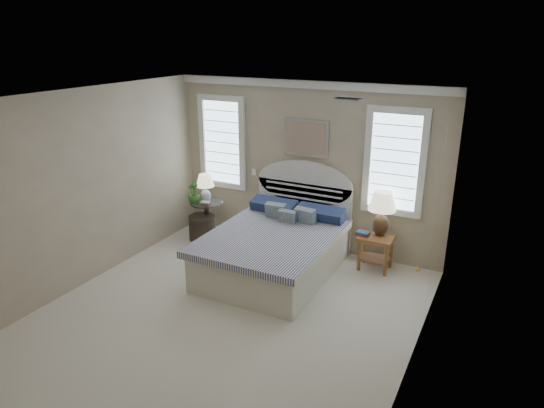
{
  "coord_description": "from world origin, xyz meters",
  "views": [
    {
      "loc": [
        2.92,
        -4.4,
        3.37
      ],
      "look_at": [
        0.15,
        1.0,
        1.22
      ],
      "focal_mm": 32.0,
      "sensor_mm": 36.0,
      "label": 1
    }
  ],
  "objects": [
    {
      "name": "floor",
      "position": [
        0.0,
        0.0,
        0.0
      ],
      "size": [
        4.5,
        5.0,
        0.01
      ],
      "primitive_type": "cube",
      "color": "beige",
      "rests_on": "ground"
    },
    {
      "name": "side_table_left",
      "position": [
        -1.65,
        2.05,
        0.39
      ],
      "size": [
        0.56,
        0.56,
        0.63
      ],
      "color": "black",
      "rests_on": "floor"
    },
    {
      "name": "wall_back",
      "position": [
        0.0,
        2.5,
        1.35
      ],
      "size": [
        4.5,
        0.02,
        2.7
      ],
      "primitive_type": "cube",
      "color": "tan",
      "rests_on": "floor"
    },
    {
      "name": "potted_plant",
      "position": [
        -1.8,
        1.9,
        0.82
      ],
      "size": [
        0.25,
        0.25,
        0.38
      ],
      "primitive_type": "imported",
      "rotation": [
        0.0,
        0.0,
        -0.2
      ],
      "color": "#326E2C",
      "rests_on": "side_table_left"
    },
    {
      "name": "hvac_vent",
      "position": [
        1.2,
        0.8,
        2.68
      ],
      "size": [
        0.3,
        0.2,
        0.02
      ],
      "primitive_type": "cube",
      "color": "#B2B2B2",
      "rests_on": "ceiling"
    },
    {
      "name": "books_right",
      "position": [
        1.1,
        2.12,
        0.56
      ],
      "size": [
        0.21,
        0.16,
        0.05
      ],
      "rotation": [
        0.0,
        0.0,
        -0.07
      ],
      "color": "maroon",
      "rests_on": "nightstand_right"
    },
    {
      "name": "books_left",
      "position": [
        -1.58,
        1.92,
        0.66
      ],
      "size": [
        0.19,
        0.16,
        0.07
      ],
      "rotation": [
        0.0,
        0.0,
        0.28
      ],
      "color": "maroon",
      "rests_on": "side_table_left"
    },
    {
      "name": "wall_right",
      "position": [
        2.25,
        0.0,
        1.35
      ],
      "size": [
        0.02,
        5.0,
        2.7
      ],
      "primitive_type": "cube",
      "color": "tan",
      "rests_on": "floor"
    },
    {
      "name": "crown_molding",
      "position": [
        0.0,
        2.46,
        2.64
      ],
      "size": [
        4.5,
        0.08,
        0.12
      ],
      "primitive_type": "cube",
      "color": "silver",
      "rests_on": "wall_back"
    },
    {
      "name": "ceiling",
      "position": [
        0.0,
        0.0,
        2.7
      ],
      "size": [
        4.5,
        5.0,
        0.01
      ],
      "primitive_type": "cube",
      "color": "white",
      "rests_on": "wall_back"
    },
    {
      "name": "floor_pot",
      "position": [
        -1.66,
        1.91,
        0.21
      ],
      "size": [
        0.6,
        0.6,
        0.42
      ],
      "primitive_type": "cylinder",
      "rotation": [
        0.0,
        0.0,
        -0.38
      ],
      "color": "black",
      "rests_on": "floor"
    },
    {
      "name": "window_left",
      "position": [
        -1.55,
        2.48,
        1.6
      ],
      "size": [
        0.9,
        0.06,
        1.6
      ],
      "primitive_type": "cube",
      "color": "#AAC3D8",
      "rests_on": "wall_back"
    },
    {
      "name": "lamp_left",
      "position": [
        -1.65,
        2.04,
        0.94
      ],
      "size": [
        0.39,
        0.39,
        0.51
      ],
      "rotation": [
        0.0,
        0.0,
        -0.29
      ],
      "color": "white",
      "rests_on": "side_table_left"
    },
    {
      "name": "switch_plate",
      "position": [
        -0.95,
        2.48,
        1.15
      ],
      "size": [
        0.08,
        0.01,
        0.12
      ],
      "primitive_type": "cube",
      "color": "silver",
      "rests_on": "wall_back"
    },
    {
      "name": "nightstand_right",
      "position": [
        1.3,
        2.15,
        0.39
      ],
      "size": [
        0.5,
        0.4,
        0.53
      ],
      "color": "olive",
      "rests_on": "floor"
    },
    {
      "name": "window_right",
      "position": [
        1.4,
        2.48,
        1.6
      ],
      "size": [
        0.9,
        0.06,
        1.6
      ],
      "primitive_type": "cube",
      "color": "#AAC3D8",
      "rests_on": "wall_back"
    },
    {
      "name": "lamp_right",
      "position": [
        1.32,
        2.26,
        0.94
      ],
      "size": [
        0.47,
        0.47,
        0.67
      ],
      "rotation": [
        0.0,
        0.0,
        0.15
      ],
      "color": "black",
      "rests_on": "nightstand_right"
    },
    {
      "name": "bed",
      "position": [
        0.0,
        1.46,
        0.39
      ],
      "size": [
        1.72,
        2.28,
        1.47
      ],
      "color": "beige",
      "rests_on": "floor"
    },
    {
      "name": "closet_door",
      "position": [
        2.23,
        1.2,
        1.2
      ],
      "size": [
        0.02,
        1.8,
        2.4
      ],
      "primitive_type": "cube",
      "color": "silver",
      "rests_on": "floor"
    },
    {
      "name": "wall_left",
      "position": [
        -2.25,
        0.0,
        1.35
      ],
      "size": [
        0.02,
        5.0,
        2.7
      ],
      "primitive_type": "cube",
      "color": "tan",
      "rests_on": "floor"
    },
    {
      "name": "painting",
      "position": [
        0.0,
        2.46,
        1.82
      ],
      "size": [
        0.74,
        0.04,
        0.58
      ],
      "primitive_type": "cube",
      "color": "silver",
      "rests_on": "wall_back"
    }
  ]
}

